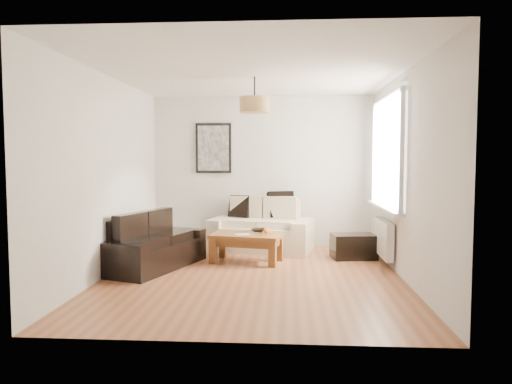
# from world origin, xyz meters

# --- Properties ---
(floor) EXTENTS (4.50, 4.50, 0.00)m
(floor) POSITION_xyz_m (0.00, 0.00, 0.00)
(floor) COLOR brown
(floor) RESTS_ON ground
(ceiling) EXTENTS (3.80, 4.50, 0.00)m
(ceiling) POSITION_xyz_m (0.00, 0.00, 2.60)
(ceiling) COLOR white
(ceiling) RESTS_ON floor
(wall_back) EXTENTS (3.80, 0.04, 2.60)m
(wall_back) POSITION_xyz_m (0.00, 2.25, 1.30)
(wall_back) COLOR silver
(wall_back) RESTS_ON floor
(wall_front) EXTENTS (3.80, 0.04, 2.60)m
(wall_front) POSITION_xyz_m (0.00, -2.25, 1.30)
(wall_front) COLOR silver
(wall_front) RESTS_ON floor
(wall_left) EXTENTS (0.04, 4.50, 2.60)m
(wall_left) POSITION_xyz_m (-1.90, 0.00, 1.30)
(wall_left) COLOR silver
(wall_left) RESTS_ON floor
(wall_right) EXTENTS (0.04, 4.50, 2.60)m
(wall_right) POSITION_xyz_m (1.90, 0.00, 1.30)
(wall_right) COLOR silver
(wall_right) RESTS_ON floor
(window_bay) EXTENTS (0.14, 1.90, 1.60)m
(window_bay) POSITION_xyz_m (1.86, 0.80, 1.60)
(window_bay) COLOR white
(window_bay) RESTS_ON wall_right
(radiator) EXTENTS (0.10, 0.90, 0.52)m
(radiator) POSITION_xyz_m (1.82, 0.80, 0.38)
(radiator) COLOR white
(radiator) RESTS_ON wall_right
(poster) EXTENTS (0.62, 0.04, 0.87)m
(poster) POSITION_xyz_m (-0.85, 2.22, 1.70)
(poster) COLOR black
(poster) RESTS_ON wall_back
(pendant_shade) EXTENTS (0.40, 0.40, 0.20)m
(pendant_shade) POSITION_xyz_m (0.00, 0.30, 2.23)
(pendant_shade) COLOR tan
(pendant_shade) RESTS_ON ceiling
(loveseat_cream) EXTENTS (1.79, 1.22, 0.82)m
(loveseat_cream) POSITION_xyz_m (0.01, 1.78, 0.41)
(loveseat_cream) COLOR beige
(loveseat_cream) RESTS_ON floor
(sofa_leather) EXTENTS (1.28, 1.80, 0.71)m
(sofa_leather) POSITION_xyz_m (-1.43, 0.40, 0.35)
(sofa_leather) COLOR black
(sofa_leather) RESTS_ON floor
(coffee_table) EXTENTS (1.11, 0.76, 0.42)m
(coffee_table) POSITION_xyz_m (-0.15, 0.83, 0.21)
(coffee_table) COLOR brown
(coffee_table) RESTS_ON floor
(ottoman) EXTENTS (0.71, 0.51, 0.37)m
(ottoman) POSITION_xyz_m (1.45, 1.19, 0.19)
(ottoman) COLOR black
(ottoman) RESTS_ON floor
(cushion_left) EXTENTS (0.39, 0.25, 0.37)m
(cushion_left) POSITION_xyz_m (-0.37, 1.98, 0.70)
(cushion_left) COLOR black
(cushion_left) RESTS_ON loveseat_cream
(cushion_right) EXTENTS (0.46, 0.28, 0.44)m
(cushion_right) POSITION_xyz_m (0.33, 1.98, 0.74)
(cushion_right) COLOR black
(cushion_right) RESTS_ON loveseat_cream
(fruit_bowl) EXTENTS (0.23, 0.23, 0.05)m
(fruit_bowl) POSITION_xyz_m (0.00, 1.04, 0.44)
(fruit_bowl) COLOR black
(fruit_bowl) RESTS_ON coffee_table
(orange_a) EXTENTS (0.10, 0.10, 0.08)m
(orange_a) POSITION_xyz_m (0.14, 0.85, 0.46)
(orange_a) COLOR orange
(orange_a) RESTS_ON fruit_bowl
(orange_b) EXTENTS (0.08, 0.08, 0.06)m
(orange_b) POSITION_xyz_m (0.17, 0.88, 0.46)
(orange_b) COLOR orange
(orange_b) RESTS_ON fruit_bowl
(orange_c) EXTENTS (0.08, 0.08, 0.06)m
(orange_c) POSITION_xyz_m (0.12, 0.88, 0.46)
(orange_c) COLOR #F85C14
(orange_c) RESTS_ON fruit_bowl
(papers) EXTENTS (0.25, 0.23, 0.01)m
(papers) POSITION_xyz_m (-0.21, 0.79, 0.42)
(papers) COLOR beige
(papers) RESTS_ON coffee_table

